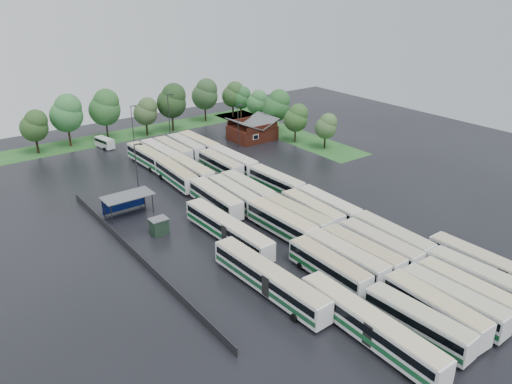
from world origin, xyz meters
TOP-DOWN VIEW (x-y plane):
  - ground at (0.00, 0.00)m, footprint 160.00×160.00m
  - brick_building at (24.00, 42.77)m, footprint 10.07×8.60m
  - wash_shed at (-17.20, 22.02)m, footprint 8.20×4.20m
  - utility_hut at (-16.20, 12.60)m, footprint 2.70×2.20m
  - grass_strip_north at (2.00, 64.80)m, footprint 80.00×10.00m
  - grass_strip_east at (34.00, 42.80)m, footprint 10.00×50.00m
  - west_fence at (-22.20, 8.00)m, footprint 0.10×50.00m
  - bus_r0c0 at (-4.45, -26.03)m, footprint 3.28×12.81m
  - bus_r0c1 at (-1.04, -25.80)m, footprint 3.29×13.12m
  - bus_r0c2 at (1.95, -26.15)m, footprint 3.08×13.13m
  - bus_r0c3 at (5.11, -26.08)m, footprint 2.88×12.71m
  - bus_r0c4 at (8.39, -25.73)m, footprint 3.32×13.46m
  - bus_r1c0 at (-4.34, -12.20)m, footprint 2.95×12.96m
  - bus_r1c1 at (-1.13, -12.06)m, footprint 3.04×13.10m
  - bus_r1c2 at (1.81, -12.34)m, footprint 3.03×12.97m
  - bus_r1c3 at (5.07, -12.60)m, footprint 2.83×13.07m
  - bus_r1c4 at (8.24, -12.17)m, footprint 3.22×13.34m
  - bus_r2c1 at (-1.25, 1.19)m, footprint 3.12×13.45m
  - bus_r2c2 at (1.86, 1.28)m, footprint 3.33×13.38m
  - bus_r2c3 at (5.33, 1.43)m, footprint 3.23×12.85m
  - bus_r2c4 at (8.59, 1.16)m, footprint 2.98×12.90m
  - bus_r3c0 at (-4.52, 14.69)m, footprint 3.36×13.48m
  - bus_r3c1 at (-1.03, 14.58)m, footprint 3.21×12.93m
  - bus_r3c2 at (2.11, 14.78)m, footprint 3.01×13.07m
  - bus_r3c4 at (8.52, 14.48)m, footprint 3.14×12.78m
  - bus_r4c0 at (-4.50, 28.53)m, footprint 3.39×13.14m
  - bus_r4c1 at (-1.22, 28.65)m, footprint 2.88×13.21m
  - bus_r4c3 at (5.35, 28.27)m, footprint 2.89×12.80m
  - bus_r4c4 at (8.40, 28.14)m, footprint 2.93×13.18m
  - bus_r5c0 at (-4.31, 41.82)m, footprint 3.00×12.92m
  - bus_r5c1 at (-1.16, 41.77)m, footprint 2.94×12.97m
  - bus_r5c2 at (1.99, 41.88)m, footprint 2.74×12.82m
  - bus_r5c3 at (5.40, 42.29)m, footprint 2.92×12.71m
  - bus_r5c4 at (8.42, 41.83)m, footprint 3.01×13.28m
  - artic_bus_west_a at (-9.23, -23.34)m, footprint 3.08×19.30m
  - artic_bus_west_b at (-8.98, 4.39)m, footprint 3.20×19.13m
  - artic_bus_west_c at (-12.35, -9.78)m, footprint 3.43×19.52m
  - artic_bus_east at (12.08, -26.23)m, footprint 2.97×19.25m
  - minibus at (-7.08, 58.15)m, footprint 2.95×5.69m
  - tree_north_0 at (-20.31, 63.34)m, footprint 6.04×6.03m
  - tree_north_1 at (-12.80, 64.19)m, footprint 7.42×7.42m
  - tree_north_2 at (-3.79, 64.12)m, footprint 7.42×7.42m
  - tree_north_3 at (5.21, 61.08)m, footprint 5.79×5.79m
  - tree_north_4 at (12.30, 60.70)m, footprint 7.41×7.41m
  - tree_north_5 at (23.92, 63.87)m, footprint 7.02×7.02m
  - tree_north_6 at (32.52, 63.04)m, footprint 6.02×6.02m
  - tree_east_0 at (33.55, 27.31)m, footprint 4.98×4.98m
  - tree_east_1 at (31.19, 34.94)m, footprint 5.62×5.62m
  - tree_east_2 at (32.28, 43.56)m, footprint 6.70×6.70m
  - tree_east_3 at (33.84, 53.75)m, footprint 5.47×5.47m
  - tree_east_4 at (33.89, 61.11)m, footprint 5.28×5.28m
  - lamp_post_ne at (17.67, 39.45)m, footprint 1.55×0.30m
  - lamp_post_nw at (-13.41, 25.50)m, footprint 1.64×0.32m
  - lamp_post_back_w at (-1.20, 54.68)m, footprint 1.49×0.29m
  - lamp_post_back_e at (8.42, 55.18)m, footprint 1.69×0.33m
  - puddle_0 at (-3.46, -19.75)m, footprint 4.21×4.21m
  - puddle_1 at (10.99, -20.82)m, footprint 3.07×3.07m
  - puddle_2 at (-7.86, 4.20)m, footprint 5.46×5.46m
  - puddle_3 at (3.69, -4.51)m, footprint 3.91×3.91m
  - puddle_4 at (13.74, -18.74)m, footprint 2.70×2.70m

SIDE VIEW (x-z plane):
  - ground at x=0.00m, z-range 0.00..0.00m
  - puddle_0 at x=-3.46m, z-range 0.00..0.01m
  - puddle_1 at x=10.99m, z-range 0.00..0.01m
  - puddle_2 at x=-7.86m, z-range 0.00..0.01m
  - puddle_3 at x=3.69m, z-range 0.00..0.01m
  - puddle_4 at x=13.74m, z-range 0.00..0.01m
  - grass_strip_north at x=2.00m, z-range 0.00..0.01m
  - grass_strip_east at x=34.00m, z-range 0.00..0.01m
  - west_fence at x=-22.20m, z-range 0.00..1.20m
  - minibus at x=-7.08m, z-range 0.13..2.49m
  - utility_hut at x=-16.20m, z-range 0.01..2.63m
  - brick_building at x=24.00m, z-range -0.83..4.56m
  - bus_r5c3 at x=5.40m, z-range 0.18..3.70m
  - bus_r0c3 at x=5.11m, z-range 0.18..3.70m
  - bus_r3c4 at x=8.52m, z-range 0.18..3.71m
  - bus_r0c0 at x=-4.45m, z-range 0.18..3.71m
  - bus_r2c3 at x=5.33m, z-range 0.18..3.73m
  - bus_r4c3 at x=5.35m, z-range 0.18..3.73m
  - bus_r5c2 at x=1.99m, z-range 0.18..3.75m
  - artic_bus_west_b at x=-8.98m, z-range 0.19..3.73m
  - bus_r3c1 at x=-1.03m, z-range 0.18..3.75m
  - bus_r2c4 at x=8.59m, z-range 0.18..3.76m
  - bus_r5c0 at x=-4.31m, z-range 0.18..3.76m
  - bus_r1c2 at x=1.81m, z-range 0.18..3.77m
  - bus_r1c0 at x=-4.34m, z-range 0.18..3.78m
  - artic_bus_east at x=12.08m, z-range 0.19..3.76m
  - bus_r5c1 at x=-1.16m, z-range 0.18..3.78m
  - artic_bus_west_a at x=-9.23m, z-range 0.19..3.77m
  - bus_r0c1 at x=-1.04m, z-range 0.18..3.81m
  - bus_r4c0 at x=-4.50m, z-range 0.18..3.81m
  - bus_r3c2 at x=2.11m, z-range 0.18..3.81m
  - bus_r1c1 at x=-1.13m, z-range 0.18..3.81m
  - bus_r1c3 at x=5.07m, z-range 0.18..3.82m
  - artic_bus_west_c at x=-12.35m, z-range 0.20..3.80m
  - bus_r0c2 at x=1.95m, z-range 0.18..3.82m
  - bus_r4c4 at x=8.40m, z-range 0.18..3.85m
  - bus_r4c1 at x=-1.22m, z-range 0.18..3.86m
  - bus_r5c4 at x=8.42m, z-range 0.18..3.87m
  - bus_r1c4 at x=8.24m, z-range 0.18..3.88m
  - bus_r2c2 at x=1.86m, z-range 0.18..3.88m
  - bus_r0c4 at x=8.39m, z-range 0.19..3.91m
  - bus_r3c0 at x=-4.52m, z-range 0.19..3.91m
  - bus_r2c1 at x=-1.25m, z-range 0.19..3.92m
  - wash_shed at x=-17.20m, z-range 1.20..4.78m
  - tree_east_0 at x=33.55m, z-range 1.18..9.43m
  - tree_east_4 at x=33.89m, z-range 1.25..9.99m
  - lamp_post_back_w at x=-1.20m, z-range 0.78..10.48m
  - tree_east_3 at x=33.84m, z-range 1.30..10.36m
  - lamp_post_ne at x=17.67m, z-range 0.81..10.90m
  - tree_east_1 at x=31.19m, z-range 1.33..10.64m
  - tree_north_3 at x=5.21m, z-range 1.37..10.97m
  - lamp_post_nw at x=-13.41m, z-range 0.86..11.49m
  - lamp_post_back_e at x=8.42m, z-range 0.88..11.86m
  - tree_north_6 at x=32.52m, z-range 1.43..11.40m
  - tree_north_0 at x=-20.31m, z-range 1.43..11.42m
  - tree_east_2 at x=32.28m, z-range 1.59..12.68m
  - tree_north_5 at x=23.92m, z-range 1.67..13.30m
  - tree_north_4 at x=12.30m, z-range 1.76..14.03m
  - tree_north_1 at x=-12.80m, z-range 1.76..14.06m
  - tree_north_2 at x=-3.79m, z-range 1.77..14.06m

